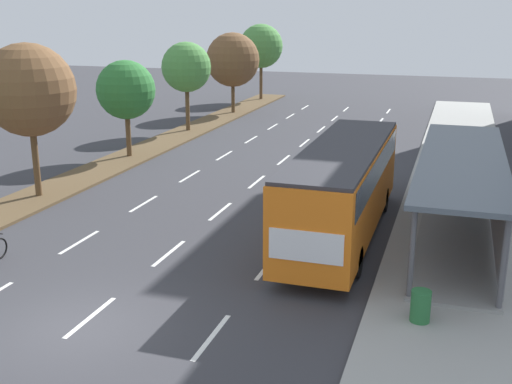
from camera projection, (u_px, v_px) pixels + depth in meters
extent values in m
plane|color=#38383D|center=(78.00, 327.00, 16.42)|extent=(140.00, 140.00, 0.00)
cube|color=brown|center=(148.00, 149.00, 37.14)|extent=(2.60, 52.00, 0.12)
cube|color=#9E9E99|center=(459.00, 172.00, 31.96)|extent=(4.50, 52.00, 0.15)
cube|color=white|center=(80.00, 242.00, 22.45)|extent=(0.14, 2.44, 0.01)
cube|color=white|center=(144.00, 204.00, 26.90)|extent=(0.14, 2.44, 0.01)
cube|color=white|center=(190.00, 176.00, 31.36)|extent=(0.14, 2.44, 0.01)
cube|color=white|center=(224.00, 156.00, 35.81)|extent=(0.14, 2.44, 0.01)
cube|color=white|center=(251.00, 139.00, 40.27)|extent=(0.14, 2.44, 0.01)
cube|color=white|center=(273.00, 127.00, 44.72)|extent=(0.14, 2.44, 0.01)
cube|color=white|center=(290.00, 116.00, 49.17)|extent=(0.14, 2.44, 0.01)
cube|color=white|center=(305.00, 107.00, 53.63)|extent=(0.14, 2.44, 0.01)
cube|color=white|center=(91.00, 317.00, 16.96)|extent=(0.14, 2.44, 0.01)
cube|color=white|center=(169.00, 253.00, 21.42)|extent=(0.14, 2.44, 0.01)
cube|color=white|center=(220.00, 211.00, 25.87)|extent=(0.14, 2.44, 0.01)
cube|color=white|center=(257.00, 182.00, 30.33)|extent=(0.14, 2.44, 0.01)
cube|color=white|center=(284.00, 160.00, 34.78)|extent=(0.14, 2.44, 0.01)
cube|color=white|center=(305.00, 143.00, 39.23)|extent=(0.14, 2.44, 0.01)
cube|color=white|center=(321.00, 129.00, 43.69)|extent=(0.14, 2.44, 0.01)
cube|color=white|center=(335.00, 118.00, 48.14)|extent=(0.14, 2.44, 0.01)
cube|color=white|center=(346.00, 109.00, 52.60)|extent=(0.14, 2.44, 0.01)
cube|color=white|center=(212.00, 337.00, 15.93)|extent=(0.14, 2.44, 0.01)
cube|color=white|center=(268.00, 265.00, 20.39)|extent=(0.14, 2.44, 0.01)
cube|color=white|center=(303.00, 220.00, 24.84)|extent=(0.14, 2.44, 0.01)
cube|color=white|center=(328.00, 188.00, 29.29)|extent=(0.14, 2.44, 0.01)
cube|color=white|center=(347.00, 164.00, 33.75)|extent=(0.14, 2.44, 0.01)
cube|color=white|center=(361.00, 146.00, 38.20)|extent=(0.14, 2.44, 0.01)
cube|color=white|center=(372.00, 132.00, 42.66)|extent=(0.14, 2.44, 0.01)
cube|color=white|center=(381.00, 121.00, 47.11)|extent=(0.14, 2.44, 0.01)
cube|color=white|center=(388.00, 111.00, 51.56)|extent=(0.14, 2.44, 0.01)
cube|color=gray|center=(456.00, 232.00, 22.85)|extent=(2.60, 12.58, 0.10)
cylinder|color=#56565B|center=(412.00, 252.00, 17.30)|extent=(0.16, 0.16, 2.60)
cylinder|color=#56565B|center=(434.00, 158.00, 28.34)|extent=(0.16, 0.16, 2.60)
cylinder|color=#56565B|center=(504.00, 263.00, 16.60)|extent=(0.16, 0.16, 2.60)
cylinder|color=#56565B|center=(489.00, 162.00, 27.65)|extent=(0.16, 0.16, 2.60)
cube|color=gray|center=(496.00, 200.00, 22.11)|extent=(0.10, 11.95, 2.34)
cube|color=#4C5660|center=(463.00, 159.00, 22.09)|extent=(2.90, 12.98, 0.16)
cube|color=orange|center=(343.00, 187.00, 22.53)|extent=(2.50, 11.20, 2.80)
cube|color=#2D3D4C|center=(344.00, 164.00, 22.29)|extent=(2.54, 10.30, 0.90)
cube|color=#333338|center=(344.00, 147.00, 22.12)|extent=(2.45, 10.98, 0.12)
cube|color=#2D3D4C|center=(366.00, 147.00, 27.57)|extent=(2.25, 0.06, 1.54)
cube|color=white|center=(306.00, 247.00, 17.45)|extent=(2.12, 0.04, 0.90)
cylinder|color=black|center=(330.00, 195.00, 26.40)|extent=(0.30, 1.00, 1.00)
cylinder|color=black|center=(384.00, 200.00, 25.75)|extent=(0.30, 1.00, 1.00)
cylinder|color=black|center=(287.00, 253.00, 20.05)|extent=(0.30, 1.00, 1.00)
cylinder|color=black|center=(356.00, 262.00, 19.40)|extent=(0.30, 1.00, 1.00)
torus|color=black|center=(0.00, 248.00, 20.85)|extent=(0.06, 0.72, 0.72)
cylinder|color=brown|center=(36.00, 160.00, 27.30)|extent=(0.28, 0.28, 3.13)
sphere|color=brown|center=(29.00, 90.00, 26.45)|extent=(3.92, 3.92, 3.92)
cylinder|color=brown|center=(128.00, 134.00, 34.93)|extent=(0.28, 0.28, 2.47)
sphere|color=#2D7533|center=(126.00, 90.00, 34.26)|extent=(3.20, 3.20, 3.20)
cylinder|color=brown|center=(188.00, 108.00, 42.41)|extent=(0.28, 0.28, 2.98)
sphere|color=#4C8E42|center=(186.00, 67.00, 41.65)|extent=(3.29, 3.29, 3.29)
cylinder|color=brown|center=(233.00, 96.00, 49.91)|extent=(0.28, 0.28, 2.55)
sphere|color=brown|center=(233.00, 60.00, 49.13)|extent=(4.18, 4.18, 4.18)
cylinder|color=brown|center=(261.00, 81.00, 57.42)|extent=(0.28, 0.28, 3.27)
sphere|color=#4C8E42|center=(261.00, 46.00, 56.56)|extent=(3.89, 3.89, 3.89)
cylinder|color=#286B38|center=(421.00, 306.00, 16.32)|extent=(0.52, 0.52, 0.85)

